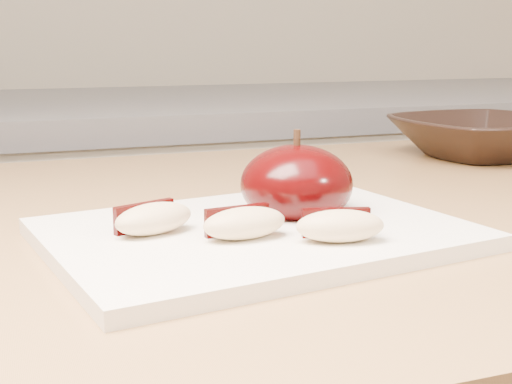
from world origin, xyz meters
name	(u,v)px	position (x,y,z in m)	size (l,w,h in m)	color
back_cabinet	(76,357)	(0.00, 1.20, 0.47)	(2.40, 0.62, 0.94)	silver
cutting_board	(256,234)	(0.06, 0.41, 0.91)	(0.29, 0.21, 0.01)	white
apple_half	(296,184)	(0.10, 0.44, 0.93)	(0.10, 0.10, 0.07)	black
apple_wedge_a	(153,218)	(-0.02, 0.42, 0.92)	(0.06, 0.05, 0.02)	#DABB8A
apple_wedge_b	(244,223)	(0.04, 0.38, 0.92)	(0.06, 0.03, 0.02)	#DABB8A
apple_wedge_c	(340,225)	(0.09, 0.36, 0.92)	(0.06, 0.04, 0.02)	#DABB8A
bowl	(481,137)	(0.44, 0.66, 0.92)	(0.20, 0.20, 0.05)	black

